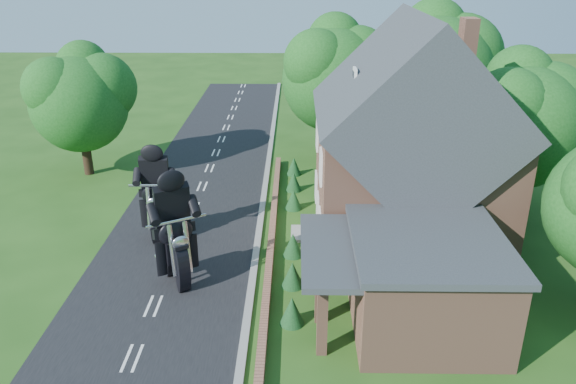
{
  "coord_description": "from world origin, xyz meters",
  "views": [
    {
      "loc": [
        5.39,
        -17.92,
        12.36
      ],
      "look_at": [
        5.07,
        4.66,
        2.8
      ],
      "focal_mm": 35.0,
      "sensor_mm": 36.0,
      "label": 1
    }
  ],
  "objects_px": {
    "annex": "(421,280)",
    "motorcycle_lead": "(177,267)",
    "motorcycle_follow": "(160,224)",
    "garden_wall": "(271,241)",
    "house": "(409,149)"
  },
  "relations": [
    {
      "from": "garden_wall",
      "to": "annex",
      "type": "height_order",
      "value": "annex"
    },
    {
      "from": "garden_wall",
      "to": "motorcycle_lead",
      "type": "height_order",
      "value": "motorcycle_lead"
    },
    {
      "from": "annex",
      "to": "motorcycle_follow",
      "type": "xyz_separation_m",
      "value": [
        -10.85,
        6.47,
        -1.07
      ]
    },
    {
      "from": "annex",
      "to": "motorcycle_lead",
      "type": "bearing_deg",
      "value": 165.17
    },
    {
      "from": "house",
      "to": "annex",
      "type": "distance_m",
      "value": 7.3
    },
    {
      "from": "garden_wall",
      "to": "motorcycle_follow",
      "type": "height_order",
      "value": "motorcycle_follow"
    },
    {
      "from": "garden_wall",
      "to": "motorcycle_follow",
      "type": "distance_m",
      "value": 5.34
    },
    {
      "from": "motorcycle_lead",
      "to": "house",
      "type": "bearing_deg",
      "value": 174.21
    },
    {
      "from": "motorcycle_lead",
      "to": "garden_wall",
      "type": "bearing_deg",
      "value": -167.07
    },
    {
      "from": "house",
      "to": "motorcycle_follow",
      "type": "bearing_deg",
      "value": -178.33
    },
    {
      "from": "garden_wall",
      "to": "motorcycle_follow",
      "type": "relative_size",
      "value": 14.66
    },
    {
      "from": "garden_wall",
      "to": "house",
      "type": "distance_m",
      "value": 7.52
    },
    {
      "from": "annex",
      "to": "motorcycle_lead",
      "type": "relative_size",
      "value": 4.4
    },
    {
      "from": "garden_wall",
      "to": "annex",
      "type": "distance_m",
      "value": 8.19
    },
    {
      "from": "motorcycle_lead",
      "to": "motorcycle_follow",
      "type": "height_order",
      "value": "motorcycle_lead"
    }
  ]
}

